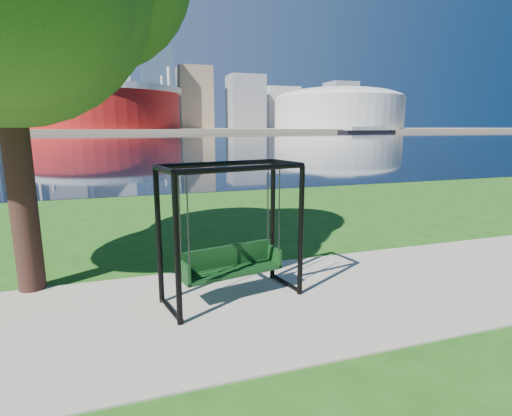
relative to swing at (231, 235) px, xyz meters
name	(u,v)px	position (x,y,z in m)	size (l,w,h in m)	color
ground	(261,292)	(0.61, 0.10, -1.20)	(900.00, 900.00, 0.00)	#1E5114
path	(270,302)	(0.61, -0.40, -1.19)	(120.00, 4.00, 0.03)	#9E937F
river	(132,139)	(0.61, 102.10, -1.19)	(900.00, 180.00, 0.02)	black
far_bank	(125,130)	(0.61, 306.10, -0.20)	(900.00, 228.00, 2.00)	#937F60
stadium	(106,106)	(-9.39, 235.10, 13.02)	(83.00, 83.00, 32.00)	maroon
arena	(338,107)	(135.61, 235.10, 14.67)	(84.00, 84.00, 26.56)	beige
skyline	(116,82)	(-3.66, 319.49, 34.69)	(392.00, 66.00, 96.50)	gray
swing	(231,235)	(0.00, 0.00, 0.00)	(2.60, 1.53, 2.49)	black
barge	(367,130)	(125.24, 184.59, 0.31)	(34.30, 13.70, 3.34)	black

